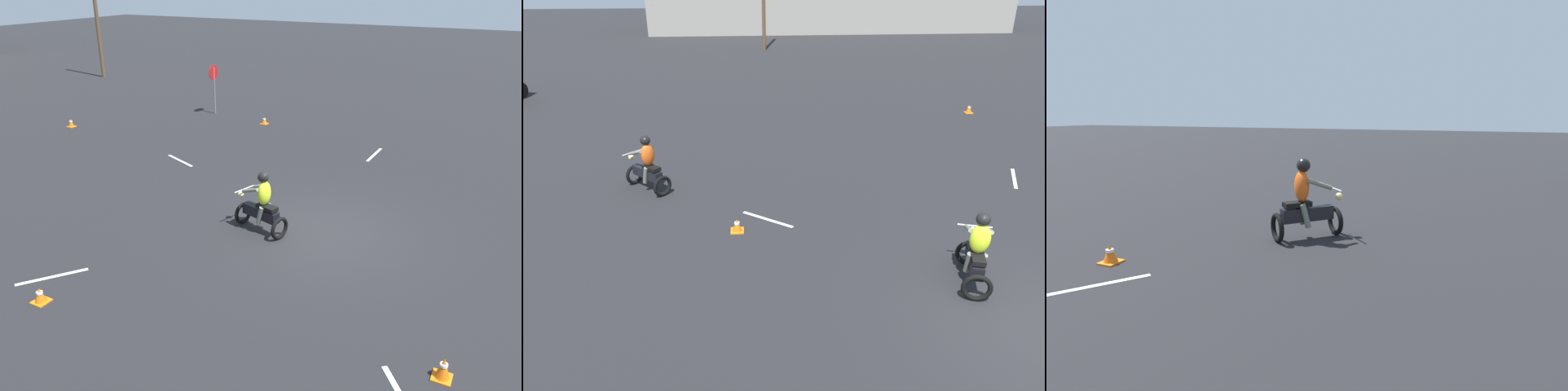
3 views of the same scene
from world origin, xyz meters
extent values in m
plane|color=black|center=(0.00, 0.00, 0.00)|extent=(120.00, 120.00, 0.00)
torus|color=black|center=(-0.51, 2.11, 0.30)|extent=(0.60, 0.26, 0.60)
torus|color=black|center=(-0.87, 0.86, 0.30)|extent=(0.60, 0.26, 0.60)
cube|color=black|center=(-0.69, 1.48, 0.52)|extent=(0.54, 1.12, 0.28)
cube|color=black|center=(-0.75, 1.27, 0.74)|extent=(0.40, 0.61, 0.10)
cylinder|color=silver|center=(-0.52, 2.06, 1.00)|extent=(0.68, 0.23, 0.04)
sphere|color=#F2E08C|center=(-0.48, 2.18, 0.82)|extent=(0.20, 0.20, 0.16)
ellipsoid|color=#CCEA26|center=(-0.72, 1.37, 1.10)|extent=(0.46, 0.38, 0.64)
cylinder|color=slate|center=(-0.44, 1.60, 1.15)|extent=(0.24, 0.55, 0.27)
cylinder|color=slate|center=(-0.83, 1.71, 1.15)|extent=(0.24, 0.55, 0.27)
cylinder|color=slate|center=(-0.58, 1.35, 0.52)|extent=(0.18, 0.27, 0.51)
cylinder|color=slate|center=(-0.85, 1.42, 0.52)|extent=(0.18, 0.27, 0.51)
sphere|color=black|center=(-0.71, 1.41, 1.52)|extent=(0.35, 0.35, 0.28)
cylinder|color=slate|center=(9.14, 9.19, 1.10)|extent=(0.07, 0.07, 2.20)
cylinder|color=red|center=(9.14, 9.21, 1.95)|extent=(0.70, 0.03, 0.70)
cylinder|color=white|center=(9.14, 9.22, 1.95)|extent=(0.60, 0.01, 0.60)
cube|color=orange|center=(8.55, 6.21, 0.01)|extent=(0.32, 0.32, 0.03)
cone|color=orange|center=(8.55, 6.21, 0.17)|extent=(0.24, 0.24, 0.29)
cylinder|color=white|center=(8.55, 6.21, 0.22)|extent=(0.13, 0.13, 0.05)
cube|color=orange|center=(-3.95, -3.63, 0.01)|extent=(0.32, 0.32, 0.03)
cone|color=orange|center=(-3.95, -3.63, 0.22)|extent=(0.24, 0.24, 0.38)
cylinder|color=white|center=(-3.95, -3.63, 0.28)|extent=(0.13, 0.13, 0.05)
cube|color=orange|center=(-5.57, 3.95, 0.01)|extent=(0.32, 0.32, 0.03)
cone|color=orange|center=(-5.57, 3.95, 0.18)|extent=(0.24, 0.24, 0.30)
cylinder|color=white|center=(-5.57, 3.95, 0.22)|extent=(0.13, 0.13, 0.05)
cube|color=orange|center=(4.16, 13.48, 0.01)|extent=(0.32, 0.32, 0.03)
cone|color=orange|center=(4.16, 13.48, 0.20)|extent=(0.24, 0.24, 0.33)
cylinder|color=white|center=(4.16, 13.48, 0.25)|extent=(0.13, 0.13, 0.05)
cube|color=silver|center=(6.71, 0.63, 0.00)|extent=(1.69, 0.12, 0.01)
cube|color=silver|center=(2.78, 6.61, 0.00)|extent=(0.70, 1.49, 0.01)
cube|color=silver|center=(-4.80, 4.51, 0.00)|extent=(1.28, 0.98, 0.01)
cylinder|color=brown|center=(13.89, 20.92, 3.91)|extent=(0.24, 0.24, 7.83)
camera|label=1|loc=(-11.08, -4.04, 6.10)|focal=35.00mm
camera|label=2|loc=(-5.19, -6.99, 6.20)|focal=35.00mm
camera|label=3|loc=(-0.68, 9.56, 2.56)|focal=28.00mm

